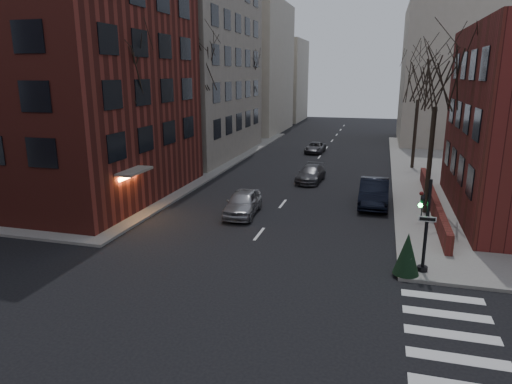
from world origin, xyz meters
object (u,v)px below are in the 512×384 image
Objects in this scene: tree_left_b at (200,66)px; tree_right_b at (419,82)px; tree_left_c at (248,76)px; tree_right_a at (438,78)px; streetlamp_near at (189,128)px; car_lane_gray at (311,174)px; car_lane_far at (315,148)px; traffic_signal at (424,232)px; parked_sedan at (374,192)px; car_lane_silver at (243,203)px; tree_left_a at (121,70)px; sandwich_board at (406,265)px; evergreen_shrub at (407,254)px; streetlamp_far at (258,109)px.

tree_left_b is 1.18× the size of tree_right_b.
tree_left_c and tree_right_a have the same top height.
streetlamp_near is 10.09m from car_lane_gray.
car_lane_gray is (9.00, 2.80, -3.60)m from streetlamp_near.
streetlamp_near is 18.38m from car_lane_far.
traffic_signal is 10.57m from parked_sedan.
streetlamp_near is at bearing -81.47° from tree_left_b.
streetlamp_near is at bearing 141.13° from traffic_signal.
tree_left_b is at bearing 155.56° from tree_right_a.
streetlamp_near is 1.56× the size of car_lane_far.
tree_right_a is at bearing -90.00° from tree_right_b.
car_lane_gray is (2.65, 9.70, -0.11)m from car_lane_silver.
traffic_signal is 20.86m from streetlamp_near.
tree_left_c is 28.17m from tree_right_a.
car_lane_gray is at bearing 17.30° from streetlamp_near.
sandwich_board is at bearing -18.86° from tree_left_a.
car_lane_silver is at bearing 144.17° from evergreen_shrub.
traffic_signal is 1.00× the size of car_lane_far.
streetlamp_near is 20.00m from streetlamp_far.
car_lane_far is 30.99m from sandwich_board.
streetlamp_near is (-16.14, 13.01, 2.33)m from traffic_signal.
parked_sedan is (-3.07, -12.72, -6.74)m from tree_right_b.
tree_left_a is at bearing -94.29° from streetlamp_near.
car_lane_silver is 23.33m from car_lane_far.
tree_left_a is 1.63× the size of streetlamp_near.
car_lane_far is (1.05, 23.31, -0.19)m from car_lane_silver.
streetlamp_far is 37.05m from evergreen_shrub.
car_lane_silver is (6.95, -24.90, -7.28)m from tree_left_c.
streetlamp_far is (0.60, 2.00, -3.79)m from tree_left_c.
parked_sedan is (13.93, -22.72, -3.39)m from streetlamp_far.
tree_right_a is 12.03× the size of sandwich_board.
tree_left_a is 18.05m from tree_right_a.
tree_left_b is 15.29m from car_lane_silver.
tree_left_a is 0.95× the size of tree_left_b.
traffic_signal is 36.81m from streetlamp_far.
streetlamp_near reaches higher than car_lane_far.
car_lane_gray is at bearing 139.62° from tree_right_a.
tree_left_b is (0.00, 12.00, 0.44)m from tree_left_a.
car_lane_gray reaches higher than car_lane_far.
tree_left_b is at bearing -161.18° from tree_right_b.
traffic_signal is at bearing -61.40° from car_lane_gray.
tree_right_b reaches higher than car_lane_silver.
evergreen_shrub is at bearing -72.65° from car_lane_far.
streetlamp_near is 1.00× the size of streetlamp_far.
sandwich_board is (1.57, -10.78, -0.29)m from parked_sedan.
sandwich_board is (6.50, -16.30, -0.08)m from car_lane_gray.
evergreen_shrub is (9.15, -6.60, 0.31)m from car_lane_silver.
tree_left_c is at bearing -106.70° from streetlamp_far.
tree_left_c is 1.55× the size of streetlamp_far.
tree_left_c is 26.31m from parked_sedan.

